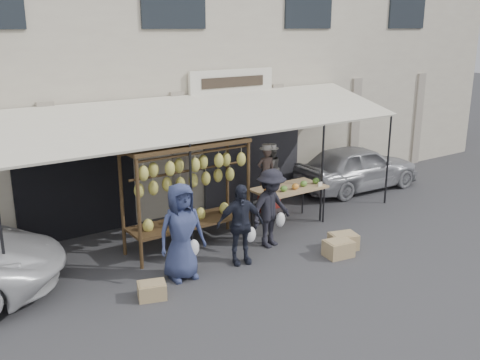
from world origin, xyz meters
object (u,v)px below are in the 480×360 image
object	(u,v)px
sedan	(357,167)
banana_rack	(188,175)
customer_right	(271,208)
crate_far	(152,291)
produce_table	(290,189)
customer_mid	(240,224)
vendor_right	(271,168)
customer_left	(181,232)
crate_near_a	(338,249)
vendor_left	(266,172)
crate_near_b	(343,241)

from	to	relation	value
sedan	banana_rack	bearing A→B (deg)	102.43
customer_right	crate_far	xyz separation A→B (m)	(-3.05, -0.64, -0.70)
produce_table	customer_mid	xyz separation A→B (m)	(-2.14, -1.07, -0.07)
vendor_right	customer_mid	size ratio (longest dim) A/B	0.67
produce_table	vendor_right	bearing A→B (deg)	70.82
customer_left	crate_near_a	size ratio (longest dim) A/B	3.31
crate_far	banana_rack	bearing A→B (deg)	43.36
banana_rack	crate_near_a	xyz separation A→B (m)	(2.24, -2.08, -1.41)
vendor_right	crate_far	world-z (taller)	vendor_right
crate_near_a	banana_rack	bearing A→B (deg)	137.07
vendor_left	customer_mid	distance (m)	3.08
banana_rack	crate_near_b	world-z (taller)	banana_rack
produce_table	sedan	distance (m)	3.58
vendor_left	sedan	distance (m)	3.32
vendor_left	vendor_right	world-z (taller)	vendor_left
produce_table	crate_near_a	bearing A→B (deg)	-100.05
vendor_right	crate_near_b	distance (m)	3.12
customer_left	crate_near_a	xyz separation A→B (m)	(3.03, -0.96, -0.74)
vendor_left	crate_near_b	size ratio (longest dim) A/B	2.27
banana_rack	crate_near_a	size ratio (longest dim) A/B	4.78
crate_near_b	produce_table	bearing A→B (deg)	90.24
crate_far	sedan	xyz separation A→B (m)	(7.59, 2.49, 0.50)
customer_mid	vendor_left	bearing A→B (deg)	58.88
crate_far	sedan	bearing A→B (deg)	18.15
vendor_right	customer_mid	world-z (taller)	customer_mid
banana_rack	vendor_left	bearing A→B (deg)	18.59
crate_far	crate_near_a	bearing A→B (deg)	-8.38
vendor_left	customer_right	xyz separation A→B (m)	(-1.24, -1.78, -0.19)
produce_table	crate_far	world-z (taller)	produce_table
banana_rack	vendor_right	xyz separation A→B (m)	(3.01, 1.09, -0.54)
vendor_left	crate_near_a	distance (m)	3.14
customer_left	crate_near_b	bearing A→B (deg)	-9.22
produce_table	vendor_right	size ratio (longest dim) A/B	1.59
vendor_right	produce_table	bearing A→B (deg)	66.36
customer_right	sedan	xyz separation A→B (m)	(4.54, 1.85, -0.19)
vendor_left	customer_right	world-z (taller)	customer_right
produce_table	vendor_right	xyz separation A→B (m)	(0.42, 1.21, 0.17)
banana_rack	customer_right	world-z (taller)	banana_rack
banana_rack	customer_mid	bearing A→B (deg)	-69.53
vendor_right	crate_near_b	xyz separation A→B (m)	(-0.41, -2.96, -0.87)
customer_right	sedan	distance (m)	4.90
crate_near_b	customer_left	bearing A→B (deg)	167.53
produce_table	crate_far	size ratio (longest dim) A/B	3.66
crate_far	sedan	world-z (taller)	sedan
vendor_right	sedan	xyz separation A→B (m)	(2.98, -0.12, -0.39)
crate_far	sedan	size ratio (longest dim) A/B	0.12
customer_left	customer_mid	world-z (taller)	customer_left
produce_table	sedan	bearing A→B (deg)	17.81
customer_left	banana_rack	bearing A→B (deg)	57.92
vendor_right	crate_near_a	bearing A→B (deg)	71.92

